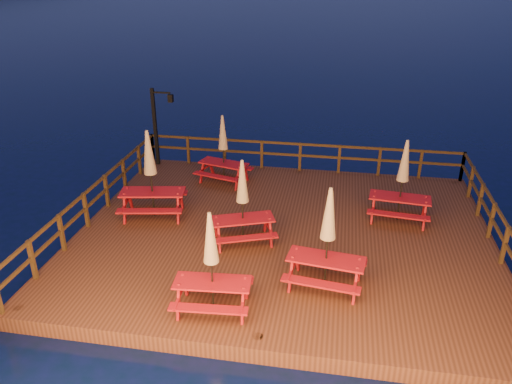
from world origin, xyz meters
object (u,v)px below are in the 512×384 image
picnic_table_0 (211,261)px  picnic_table_1 (223,148)px  picnic_table_2 (402,180)px  lamp_post (159,120)px

picnic_table_0 → picnic_table_1: 7.27m
picnic_table_0 → picnic_table_2: picnic_table_2 is taller
lamp_post → picnic_table_1: lamp_post is taller
picnic_table_0 → picnic_table_2: (4.51, 5.20, 0.06)m
lamp_post → picnic_table_1: size_ratio=1.21×
picnic_table_0 → picnic_table_1: size_ratio=1.00×
picnic_table_1 → picnic_table_2: picnic_table_2 is taller
picnic_table_0 → picnic_table_1: same height
lamp_post → picnic_table_1: 3.12m
lamp_post → picnic_table_0: size_ratio=1.21×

